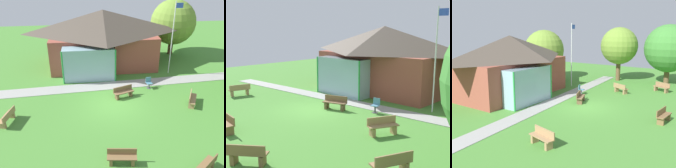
{
  "view_description": "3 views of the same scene",
  "coord_description": "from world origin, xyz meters",
  "views": [
    {
      "loc": [
        -1.67,
        -14.69,
        9.54
      ],
      "look_at": [
        0.05,
        1.29,
        0.92
      ],
      "focal_mm": 39.87,
      "sensor_mm": 36.0,
      "label": 1
    },
    {
      "loc": [
        13.07,
        -11.37,
        5.01
      ],
      "look_at": [
        -0.07,
        2.09,
        1.3
      ],
      "focal_mm": 46.7,
      "sensor_mm": 36.0,
      "label": 2
    },
    {
      "loc": [
        -15.97,
        -8.79,
        5.54
      ],
      "look_at": [
        0.09,
        1.89,
        1.47
      ],
      "focal_mm": 41.44,
      "sensor_mm": 36.0,
      "label": 3
    }
  ],
  "objects": [
    {
      "name": "ground_plane",
      "position": [
        0.0,
        0.0,
        0.0
      ],
      "size": [
        44.0,
        44.0,
        0.0
      ],
      "primitive_type": "plane",
      "color": "#478433"
    },
    {
      "name": "pavilion",
      "position": [
        -0.2,
        7.11,
        2.64
      ],
      "size": [
        10.34,
        6.93,
        5.07
      ],
      "color": "brown",
      "rests_on": "ground_plane"
    },
    {
      "name": "footpath",
      "position": [
        0.0,
        2.74,
        0.01
      ],
      "size": [
        24.72,
        2.96,
        0.03
      ],
      "primitive_type": "cube",
      "rotation": [
        0.0,
        0.0,
        0.07
      ],
      "color": "#999993",
      "rests_on": "ground_plane"
    },
    {
      "name": "flagpole",
      "position": [
        5.43,
        4.54,
        3.38
      ],
      "size": [
        0.64,
        0.08,
        6.16
      ],
      "color": "silver",
      "rests_on": "ground_plane"
    },
    {
      "name": "bench_mid_right",
      "position": [
        5.47,
        -0.57,
        0.4
      ],
      "size": [
        1.07,
        1.54,
        0.84
      ],
      "rotation": [
        0.0,
        0.0,
        4.25
      ],
      "color": "#9E7A51",
      "rests_on": "ground_plane"
    },
    {
      "name": "bench_front_center",
      "position": [
        -0.18,
        -5.54,
        0.4
      ],
      "size": [
        1.54,
        0.61,
        0.84
      ],
      "rotation": [
        0.0,
        0.0,
        3.03
      ],
      "color": "brown",
      "rests_on": "ground_plane"
    },
    {
      "name": "bench_front_right",
      "position": [
        3.75,
        -6.58,
        0.4
      ],
      "size": [
        1.46,
        1.26,
        0.84
      ],
      "rotation": [
        0.0,
        0.0,
        0.66
      ],
      "color": "brown",
      "rests_on": "ground_plane"
    },
    {
      "name": "bench_rear_near_path",
      "position": [
        0.85,
        0.88,
        0.4
      ],
      "size": [
        1.56,
        0.91,
        0.84
      ],
      "rotation": [
        0.0,
        0.0,
        3.48
      ],
      "color": "brown",
      "rests_on": "ground_plane"
    },
    {
      "name": "bench_mid_left",
      "position": [
        -6.8,
        -1.43,
        0.4
      ],
      "size": [
        0.79,
        1.56,
        0.84
      ],
      "rotation": [
        0.0,
        0.0,
        1.33
      ],
      "color": "#9E7A51",
      "rests_on": "ground_plane"
    },
    {
      "name": "patio_chair_lawn_spare",
      "position": [
        3.04,
        2.1,
        0.42
      ],
      "size": [
        0.52,
        0.52,
        0.86
      ],
      "rotation": [
        0.0,
        0.0,
        3.34
      ],
      "color": "teal",
      "rests_on": "ground_plane"
    },
    {
      "name": "tree_behind_pavilion_right",
      "position": [
        7.01,
        9.15,
        3.3
      ],
      "size": [
        4.43,
        4.43,
        5.53
      ],
      "color": "brown",
      "rests_on": "ground_plane"
    }
  ]
}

